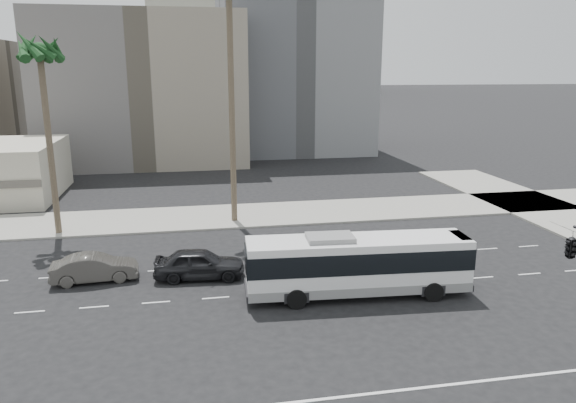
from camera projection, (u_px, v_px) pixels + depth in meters
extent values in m
plane|color=black|center=(328.00, 290.00, 28.71)|extent=(700.00, 700.00, 0.00)
cube|color=gray|center=(279.00, 214.00, 43.48)|extent=(120.00, 7.00, 0.15)
cube|color=slate|center=(146.00, 89.00, 67.32)|extent=(24.00, 18.00, 18.00)
cube|color=#5A5C60|center=(291.00, 58.00, 76.60)|extent=(20.00, 20.00, 26.00)
cube|color=beige|center=(194.00, 46.00, 261.50)|extent=(42.00, 42.00, 44.00)
cube|color=#52555A|center=(297.00, 16.00, 247.67)|extent=(26.00, 26.00, 70.00)
cube|color=#52555A|center=(332.00, 32.00, 281.96)|extent=(22.00, 22.00, 60.00)
cube|color=silver|center=(358.00, 263.00, 27.64)|extent=(11.62, 3.23, 2.57)
cube|color=black|center=(358.00, 256.00, 27.56)|extent=(11.68, 3.30, 1.09)
cube|color=gray|center=(357.00, 283.00, 27.92)|extent=(11.64, 3.28, 0.49)
cube|color=gray|center=(331.00, 239.00, 27.05)|extent=(2.47, 1.73, 0.30)
cube|color=#262628|center=(457.00, 236.00, 28.34)|extent=(0.70, 1.82, 0.30)
cylinder|color=black|center=(433.00, 290.00, 27.40)|extent=(0.99, 0.30, 0.99)
cylinder|color=black|center=(413.00, 272.00, 29.82)|extent=(0.99, 0.30, 0.99)
cylinder|color=black|center=(299.00, 301.00, 26.15)|extent=(0.99, 0.30, 0.99)
cylinder|color=black|center=(289.00, 281.00, 28.56)|extent=(0.99, 0.30, 0.99)
imported|color=black|center=(200.00, 264.00, 30.11)|extent=(2.48, 5.20, 1.72)
imported|color=#494641|center=(95.00, 268.00, 29.71)|extent=(1.98, 4.76, 1.53)
imported|color=#262628|center=(572.00, 244.00, 19.89)|extent=(2.78, 1.21, 1.09)
cylinder|color=brown|center=(232.00, 109.00, 39.27)|extent=(0.48, 0.48, 17.34)
cylinder|color=brown|center=(50.00, 148.00, 36.77)|extent=(0.39, 0.39, 12.47)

